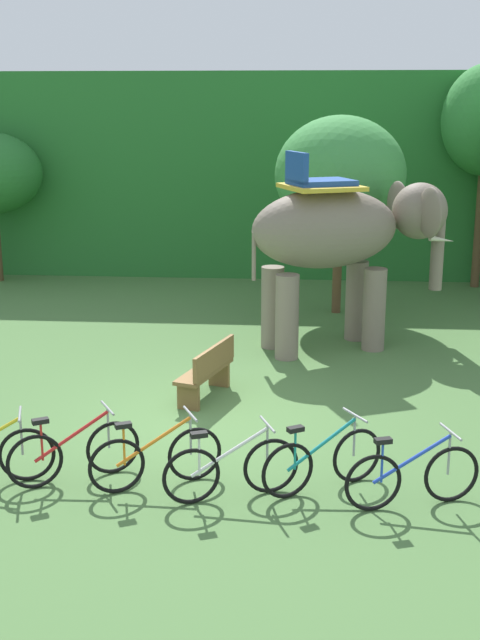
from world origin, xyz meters
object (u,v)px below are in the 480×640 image
object	(u,v)px
elephant	(341,235)
bike_orange	(156,458)
bike_white	(231,469)
wooden_bench	(208,370)
bike_teal	(323,461)
tree_center_left	(340,175)
bike_red	(74,452)
bike_blue	(413,476)

from	to	relation	value
elephant	bike_orange	xyz separation A→B (m)	(-2.48, -6.30, -1.82)
bike_white	wooden_bench	bearing A→B (deg)	101.24
bike_orange	bike_teal	distance (m)	2.06
bike_orange	bike_teal	xyz separation A→B (m)	(2.06, 0.08, 0.00)
elephant	bike_teal	size ratio (longest dim) A/B	2.80
bike_orange	bike_white	bearing A→B (deg)	-14.03
tree_center_left	bike_red	world-z (taller)	tree_center_left
wooden_bench	elephant	bearing A→B (deg)	54.40
bike_red	wooden_bench	bearing A→B (deg)	67.00
bike_orange	elephant	bearing A→B (deg)	68.51
elephant	bike_blue	bearing A→B (deg)	-84.52
bike_orange	bike_blue	world-z (taller)	same
bike_red	bike_blue	size ratio (longest dim) A/B	0.92
bike_orange	bike_blue	distance (m)	3.12
bike_red	bike_teal	world-z (taller)	same
bike_blue	tree_center_left	bearing A→B (deg)	93.53
tree_center_left	bike_orange	size ratio (longest dim) A/B	2.81
bike_teal	bike_blue	size ratio (longest dim) A/B	0.91
bike_orange	wooden_bench	xyz separation A→B (m)	(0.27, 3.22, 0.09)
bike_orange	bike_white	world-z (taller)	same
tree_center_left	elephant	world-z (taller)	tree_center_left
bike_white	bike_teal	distance (m)	1.15
bike_red	bike_white	bearing A→B (deg)	-9.10
elephant	bike_red	distance (m)	7.38
elephant	bike_teal	world-z (taller)	elephant
bike_red	bike_blue	xyz separation A→B (m)	(4.17, -0.36, 0.00)
elephant	bike_red	world-z (taller)	elephant
tree_center_left	elephant	size ratio (longest dim) A/B	1.05
bike_red	bike_teal	bearing A→B (deg)	-0.11
bike_red	bike_blue	world-z (taller)	same
elephant	bike_blue	size ratio (longest dim) A/B	2.55
bike_blue	elephant	bearing A→B (deg)	95.48
bike_red	bike_teal	xyz separation A→B (m)	(3.12, -0.01, 0.00)
bike_blue	wooden_bench	xyz separation A→B (m)	(-2.84, 3.49, 0.09)
tree_center_left	bike_blue	bearing A→B (deg)	-86.47
bike_orange	wooden_bench	bearing A→B (deg)	85.14
tree_center_left	elephant	xyz separation A→B (m)	(-0.06, -2.74, -0.90)
bike_teal	wooden_bench	xyz separation A→B (m)	(-1.79, 3.14, 0.09)
elephant	bike_red	xyz separation A→B (m)	(-3.54, -6.22, -1.82)
bike_white	bike_red	bearing A→B (deg)	170.90
bike_white	bike_orange	bearing A→B (deg)	165.97
tree_center_left	bike_orange	bearing A→B (deg)	-105.67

